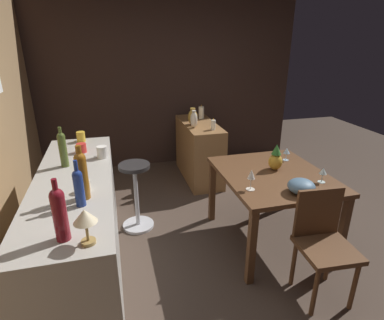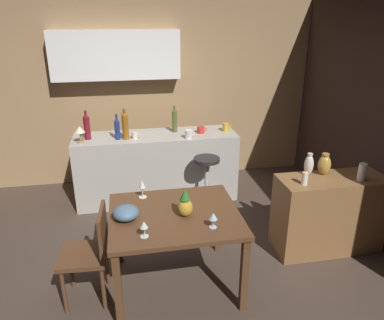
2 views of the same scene
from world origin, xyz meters
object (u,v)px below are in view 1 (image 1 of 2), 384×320
object	(u,v)px
wine_glass_left	(251,175)
vase_brass	(193,117)
sideboard_cabinet	(199,151)
chair_near_window	(323,240)
cup_white	(102,152)
wine_glass_center	(287,151)
cup_red	(81,148)
counter_lamp	(85,219)
cup_mustard	(81,137)
vase_ceramic_ivory	(194,120)
wine_bottle_ruby	(59,212)
wine_bottle_cobalt	(79,186)
bar_stool	(136,194)
pillar_candle_tall	(201,113)
wine_bottle_olive	(63,148)
dining_table	(273,182)
wine_bottle_amber	(82,174)
fruit_bowl	(301,186)
pineapple_centerpiece	(276,159)
cup_cream	(85,186)
wine_glass_right	(323,172)

from	to	relation	value
wine_glass_left	vase_brass	distance (m)	1.85
sideboard_cabinet	vase_brass	distance (m)	0.53
sideboard_cabinet	chair_near_window	world-z (taller)	chair_near_window
chair_near_window	cup_white	distance (m)	2.01
wine_glass_center	cup_red	bearing A→B (deg)	80.85
cup_white	counter_lamp	size ratio (longest dim) A/B	0.61
sideboard_cabinet	cup_white	bearing A→B (deg)	134.23
cup_mustard	vase_ceramic_ivory	distance (m)	1.45
chair_near_window	wine_bottle_ruby	distance (m)	1.90
wine_glass_left	wine_bottle_cobalt	distance (m)	1.35
bar_stool	vase_ceramic_ivory	size ratio (longest dim) A/B	3.17
pillar_candle_tall	vase_brass	xyz separation A→B (m)	(-0.29, 0.21, 0.02)
sideboard_cabinet	wine_bottle_olive	world-z (taller)	wine_bottle_olive
sideboard_cabinet	wine_bottle_ruby	size ratio (longest dim) A/B	3.01
cup_white	cup_red	world-z (taller)	cup_white
dining_table	wine_bottle_amber	xyz separation A→B (m)	(-0.37, 1.66, 0.44)
bar_stool	wine_bottle_ruby	distance (m)	1.64
dining_table	fruit_bowl	distance (m)	0.44
wine_glass_left	fruit_bowl	bearing A→B (deg)	-113.33
wine_bottle_amber	pineapple_centerpiece	bearing A→B (deg)	-75.12
dining_table	cup_cream	distance (m)	1.71
wine_glass_center	cup_mustard	size ratio (longest dim) A/B	1.10
pillar_candle_tall	wine_bottle_ruby	bearing A→B (deg)	149.80
cup_white	cup_cream	size ratio (longest dim) A/B	1.18
wine_bottle_amber	cup_mustard	xyz separation A→B (m)	(1.32, 0.10, -0.13)
wine_glass_center	wine_bottle_olive	bearing A→B (deg)	90.11
wine_glass_center	cup_white	xyz separation A→B (m)	(0.13, 1.83, 0.12)
chair_near_window	bar_stool	xyz separation A→B (m)	(1.30, 1.31, -0.09)
cup_red	wine_glass_left	bearing A→B (deg)	-121.65
wine_bottle_cobalt	vase_ceramic_ivory	distance (m)	2.30
cup_cream	cup_mustard	bearing A→B (deg)	4.92
wine_glass_center	vase_brass	size ratio (longest dim) A/B	0.59
wine_bottle_ruby	cup_cream	size ratio (longest dim) A/B	3.35
vase_ceramic_ivory	cup_red	bearing A→B (deg)	122.01
cup_red	counter_lamp	distance (m)	1.52
vase_brass	cup_mustard	bearing A→B (deg)	114.96
cup_red	pillar_candle_tall	distance (m)	2.03
wine_bottle_amber	counter_lamp	size ratio (longest dim) A/B	1.83
pillar_candle_tall	vase_brass	bearing A→B (deg)	144.71
wine_bottle_amber	wine_bottle_cobalt	distance (m)	0.11
wine_glass_left	wine_bottle_cobalt	world-z (taller)	wine_bottle_cobalt
chair_near_window	vase_ceramic_ivory	xyz separation A→B (m)	(2.17, 0.45, 0.45)
sideboard_cabinet	wine_bottle_amber	size ratio (longest dim) A/B	2.86
pineapple_centerpiece	pillar_candle_tall	world-z (taller)	pillar_candle_tall
wine_glass_right	pillar_candle_tall	size ratio (longest dim) A/B	0.67
sideboard_cabinet	pillar_candle_tall	xyz separation A→B (m)	(0.23, -0.10, 0.50)
wine_bottle_cobalt	cup_cream	xyz separation A→B (m)	(0.21, -0.02, -0.10)
chair_near_window	wine_bottle_ruby	xyz separation A→B (m)	(-0.11, 1.80, 0.59)
pillar_candle_tall	vase_brass	world-z (taller)	vase_brass
fruit_bowl	wine_bottle_cobalt	world-z (taller)	wine_bottle_cobalt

